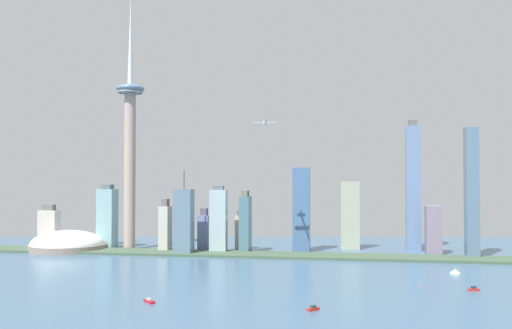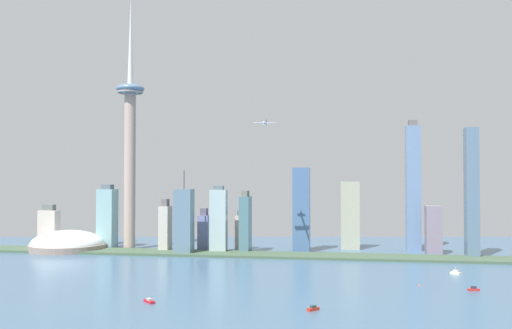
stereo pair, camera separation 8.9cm
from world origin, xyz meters
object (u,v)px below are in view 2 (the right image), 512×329
(skyscraper_11, at_px, (107,218))
(boat_0, at_px, (313,309))
(skyscraper_3, at_px, (49,228))
(skyscraper_7, at_px, (204,232))
(observation_tower, at_px, (130,135))
(stadium_dome, at_px, (68,245))
(skyscraper_8, at_px, (413,187))
(boat_3, at_px, (456,273))
(skyscraper_13, at_px, (218,221))
(airplane, at_px, (265,123))
(skyscraper_1, at_px, (165,227))
(skyscraper_4, at_px, (350,215))
(skyscraper_2, at_px, (301,210))
(boat_1, at_px, (474,289))
(skyscraper_5, at_px, (472,193))
(skyscraper_10, at_px, (240,232))
(channel_buoy_0, at_px, (419,285))
(skyscraper_9, at_px, (110,223))
(boat_4, at_px, (149,301))
(skyscraper_0, at_px, (245,223))
(skyscraper_12, at_px, (433,230))
(skyscraper_6, at_px, (184,222))

(skyscraper_11, height_order, boat_0, skyscraper_11)
(skyscraper_3, distance_m, skyscraper_7, 237.07)
(observation_tower, distance_m, skyscraper_11, 127.16)
(stadium_dome, height_order, skyscraper_8, skyscraper_8)
(skyscraper_3, xyz_separation_m, boat_3, (553.24, -148.43, -27.56))
(skyscraper_13, height_order, airplane, airplane)
(skyscraper_8, bearing_deg, skyscraper_11, -172.99)
(skyscraper_1, height_order, skyscraper_4, skyscraper_4)
(skyscraper_2, bearing_deg, boat_1, -54.55)
(observation_tower, distance_m, boat_3, 480.29)
(observation_tower, height_order, skyscraper_8, observation_tower)
(skyscraper_5, xyz_separation_m, boat_3, (-43.68, -135.57, -82.29))
(skyscraper_10, relative_size, boat_3, 5.12)
(skyscraper_4, height_order, skyscraper_5, skyscraper_5)
(skyscraper_10, xyz_separation_m, boat_0, (129.34, -362.09, -24.38))
(skyscraper_13, bearing_deg, observation_tower, 171.91)
(skyscraper_5, distance_m, skyscraper_10, 317.97)
(boat_3, bearing_deg, observation_tower, 24.19)
(skyscraper_1, xyz_separation_m, channel_buoy_0, (321.94, -205.38, -32.66))
(skyscraper_9, bearing_deg, skyscraper_1, -32.69)
(skyscraper_13, relative_size, channel_buoy_0, 45.68)
(boat_0, relative_size, boat_4, 0.80)
(skyscraper_0, distance_m, skyscraper_12, 255.59)
(skyscraper_2, relative_size, boat_1, 11.10)
(skyscraper_4, distance_m, boat_4, 422.68)
(skyscraper_6, xyz_separation_m, boat_0, (193.72, -295.91, -42.63))
(stadium_dome, xyz_separation_m, skyscraper_10, (241.78, 48.25, 17.93))
(skyscraper_4, bearing_deg, skyscraper_0, -156.94)
(boat_1, bearing_deg, skyscraper_9, -46.47)
(skyscraper_12, bearing_deg, boat_0, -111.02)
(skyscraper_2, height_order, airplane, airplane)
(skyscraper_4, bearing_deg, stadium_dome, -168.70)
(boat_4, relative_size, channel_buoy_0, 6.31)
(skyscraper_13, relative_size, boat_1, 8.71)
(skyscraper_6, relative_size, boat_0, 11.11)
(skyscraper_4, xyz_separation_m, skyscraper_8, (89.06, 6.69, 41.42))
(skyscraper_6, height_order, skyscraper_7, skyscraper_6)
(skyscraper_10, xyz_separation_m, boat_1, (267.34, -259.60, -24.35))
(skyscraper_5, distance_m, airplane, 281.53)
(skyscraper_8, xyz_separation_m, airplane, (-192.67, -142.28, 80.80))
(observation_tower, xyz_separation_m, airplane, (211.82, -81.83, 5.03))
(skyscraper_7, distance_m, skyscraper_13, 39.47)
(skyscraper_5, distance_m, skyscraper_13, 335.59)
(skyscraper_5, distance_m, boat_0, 383.57)
(skyscraper_10, bearing_deg, skyscraper_2, -5.59)
(skyscraper_13, bearing_deg, skyscraper_2, 16.69)
(skyscraper_9, relative_size, skyscraper_12, 1.07)
(skyscraper_7, relative_size, boat_1, 5.67)
(observation_tower, bearing_deg, airplane, -21.12)
(skyscraper_9, relative_size, airplane, 2.32)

